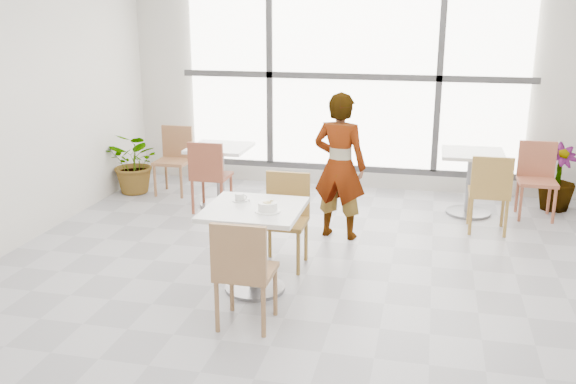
% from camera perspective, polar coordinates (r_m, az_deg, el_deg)
% --- Properties ---
extents(floor, '(7.00, 7.00, 0.00)m').
position_cam_1_polar(floor, '(5.47, 0.71, -9.24)').
color(floor, '#9E9EA5').
rests_on(floor, ground).
extents(wall_back, '(6.00, 0.00, 6.00)m').
position_cam_1_polar(wall_back, '(8.43, 5.87, 10.37)').
color(wall_back, silver).
rests_on(wall_back, ground).
extents(wall_front, '(6.00, 0.00, 6.00)m').
position_cam_1_polar(wall_front, '(1.89, -22.78, -12.06)').
color(wall_front, silver).
rests_on(wall_front, ground).
extents(window, '(4.60, 0.07, 2.52)m').
position_cam_1_polar(window, '(8.37, 5.82, 10.33)').
color(window, white).
rests_on(window, ground).
extents(main_table, '(0.80, 0.80, 0.75)m').
position_cam_1_polar(main_table, '(5.37, -3.05, -3.69)').
color(main_table, silver).
rests_on(main_table, ground).
extents(chair_near, '(0.42, 0.42, 0.87)m').
position_cam_1_polar(chair_near, '(4.74, -4.07, -6.78)').
color(chair_near, '#9D714A').
rests_on(chair_near, ground).
extents(chair_far, '(0.42, 0.42, 0.87)m').
position_cam_1_polar(chair_far, '(5.95, -0.23, -1.89)').
color(chair_far, olive).
rests_on(chair_far, ground).
extents(oatmeal_bowl, '(0.21, 0.21, 0.10)m').
position_cam_1_polar(oatmeal_bowl, '(5.16, -1.83, -1.34)').
color(oatmeal_bowl, white).
rests_on(oatmeal_bowl, main_table).
extents(coffee_cup, '(0.16, 0.13, 0.07)m').
position_cam_1_polar(coffee_cup, '(5.47, -4.35, -0.51)').
color(coffee_cup, silver).
rests_on(coffee_cup, main_table).
extents(person, '(0.62, 0.47, 1.54)m').
position_cam_1_polar(person, '(6.60, 4.67, 2.33)').
color(person, black).
rests_on(person, ground).
extents(bg_table_left, '(0.70, 0.70, 0.75)m').
position_cam_1_polar(bg_table_left, '(7.75, -6.12, 2.22)').
color(bg_table_left, white).
rests_on(bg_table_left, ground).
extents(bg_table_right, '(0.70, 0.70, 0.75)m').
position_cam_1_polar(bg_table_right, '(7.70, 16.18, 1.57)').
color(bg_table_right, silver).
rests_on(bg_table_right, ground).
extents(bg_chair_left_near, '(0.42, 0.42, 0.87)m').
position_cam_1_polar(bg_chair_left_near, '(7.49, -7.12, 1.80)').
color(bg_chair_left_near, brown).
rests_on(bg_chair_left_near, ground).
extents(bg_chair_left_far, '(0.42, 0.42, 0.87)m').
position_cam_1_polar(bg_chair_left_far, '(8.42, -10.16, 3.30)').
color(bg_chair_left_far, '#986541').
rests_on(bg_chair_left_far, ground).
extents(bg_chair_right_near, '(0.42, 0.42, 0.87)m').
position_cam_1_polar(bg_chair_right_near, '(7.07, 17.73, 0.29)').
color(bg_chair_right_near, '#A17939').
rests_on(bg_chair_right_near, ground).
extents(bg_chair_right_far, '(0.42, 0.42, 0.87)m').
position_cam_1_polar(bg_chair_right_far, '(7.87, 21.50, 1.50)').
color(bg_chair_right_far, '#9F563E').
rests_on(bg_chair_right_far, ground).
extents(plant_left, '(0.84, 0.76, 0.82)m').
position_cam_1_polar(plant_left, '(8.51, -13.54, 2.60)').
color(plant_left, '#437A3F').
rests_on(plant_left, ground).
extents(plant_right, '(0.59, 0.59, 0.81)m').
position_cam_1_polar(plant_right, '(8.24, 23.06, 1.24)').
color(plant_right, '#5D8C42').
rests_on(plant_right, ground).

